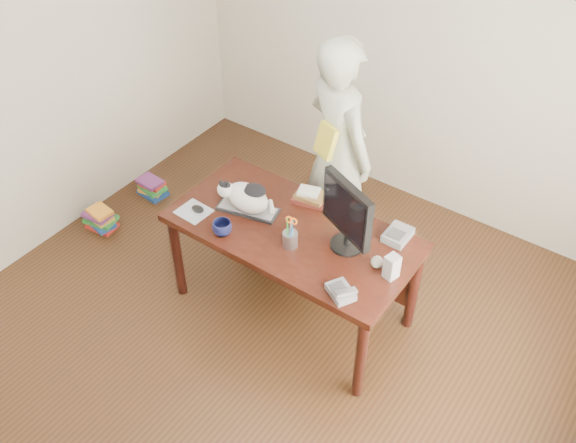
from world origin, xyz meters
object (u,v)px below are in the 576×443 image
(book_stack, at_px, (310,197))
(speaker, at_px, (392,267))
(desk, at_px, (299,239))
(phone, at_px, (341,292))
(cat, at_px, (245,196))
(coffee_mug, at_px, (222,228))
(book_pile_b, at_px, (152,187))
(mouse, at_px, (198,209))
(person, at_px, (338,151))
(keyboard, at_px, (248,209))
(baseball, at_px, (377,262))
(calculator, at_px, (398,235))
(monitor, at_px, (347,213))
(pen_cup, at_px, (290,238))
(book_pile_a, at_px, (101,219))

(book_stack, bearing_deg, speaker, -32.66)
(desk, bearing_deg, phone, -34.44)
(cat, distance_m, coffee_mug, 0.28)
(desk, bearing_deg, coffee_mug, -131.99)
(book_pile_b, bearing_deg, mouse, -27.07)
(cat, distance_m, mouse, 0.33)
(phone, height_order, person, person)
(keyboard, distance_m, book_pile_b, 1.58)
(desk, height_order, baseball, baseball)
(phone, bearing_deg, calculator, 115.64)
(monitor, relative_size, phone, 2.35)
(keyboard, distance_m, mouse, 0.33)
(monitor, distance_m, calculator, 0.42)
(mouse, bearing_deg, pen_cup, 10.17)
(keyboard, bearing_deg, book_stack, 35.49)
(desk, height_order, mouse, mouse)
(mouse, distance_m, person, 1.08)
(desk, bearing_deg, person, 101.47)
(baseball, bearing_deg, speaker, -12.71)
(speaker, bearing_deg, pen_cup, -153.94)
(monitor, relative_size, book_stack, 1.93)
(monitor, distance_m, book_stack, 0.54)
(book_pile_a, bearing_deg, book_stack, 16.56)
(mouse, distance_m, book_pile_b, 1.43)
(book_stack, distance_m, book_pile_a, 1.89)
(speaker, relative_size, person, 0.09)
(phone, bearing_deg, book_pile_a, -153.51)
(monitor, distance_m, baseball, 0.34)
(calculator, relative_size, book_pile_a, 0.71)
(phone, bearing_deg, cat, -167.72)
(keyboard, relative_size, person, 0.25)
(baseball, relative_size, book_pile_a, 0.28)
(coffee_mug, xyz_separation_m, phone, (0.88, -0.00, -0.02))
(person, relative_size, book_pile_a, 6.44)
(book_pile_a, bearing_deg, phone, -2.44)
(speaker, height_order, baseball, speaker)
(pen_cup, xyz_separation_m, baseball, (0.53, 0.15, -0.03))
(monitor, distance_m, person, 0.87)
(keyboard, xyz_separation_m, mouse, (-0.26, -0.20, 0.01))
(desk, height_order, book_pile_a, desk)
(book_stack, bearing_deg, book_pile_b, 167.14)
(calculator, height_order, person, person)
(monitor, relative_size, mouse, 5.07)
(pen_cup, bearing_deg, person, 103.51)
(book_stack, bearing_deg, monitor, -41.57)
(cat, height_order, calculator, cat)
(monitor, relative_size, pen_cup, 2.02)
(book_pile_b, bearing_deg, phone, -15.94)
(mouse, bearing_deg, book_stack, 46.94)
(speaker, height_order, calculator, speaker)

